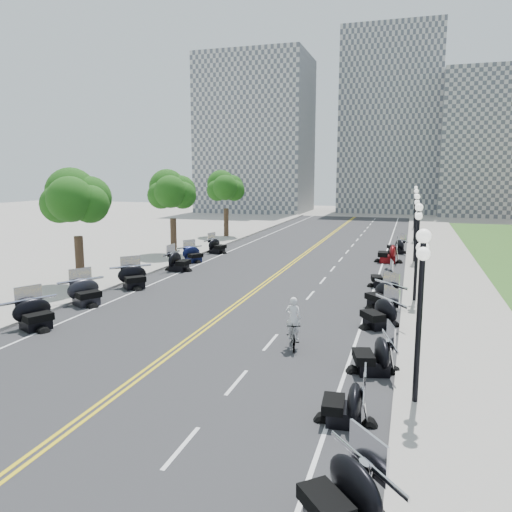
% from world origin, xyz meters
% --- Properties ---
extents(ground, '(160.00, 160.00, 0.00)m').
position_xyz_m(ground, '(0.00, 0.00, 0.00)').
color(ground, gray).
extents(road, '(16.00, 90.00, 0.01)m').
position_xyz_m(road, '(0.00, 10.00, 0.00)').
color(road, '#333335').
rests_on(road, ground).
extents(centerline_yellow_a, '(0.12, 90.00, 0.00)m').
position_xyz_m(centerline_yellow_a, '(-0.12, 10.00, 0.01)').
color(centerline_yellow_a, yellow).
rests_on(centerline_yellow_a, road).
extents(centerline_yellow_b, '(0.12, 90.00, 0.00)m').
position_xyz_m(centerline_yellow_b, '(0.12, 10.00, 0.01)').
color(centerline_yellow_b, yellow).
rests_on(centerline_yellow_b, road).
extents(edge_line_north, '(0.12, 90.00, 0.00)m').
position_xyz_m(edge_line_north, '(6.40, 10.00, 0.01)').
color(edge_line_north, white).
rests_on(edge_line_north, road).
extents(edge_line_south, '(0.12, 90.00, 0.00)m').
position_xyz_m(edge_line_south, '(-6.40, 10.00, 0.01)').
color(edge_line_south, white).
rests_on(edge_line_south, road).
extents(lane_dash_3, '(0.12, 2.00, 0.00)m').
position_xyz_m(lane_dash_3, '(3.20, -12.00, 0.01)').
color(lane_dash_3, white).
rests_on(lane_dash_3, road).
extents(lane_dash_4, '(0.12, 2.00, 0.00)m').
position_xyz_m(lane_dash_4, '(3.20, -8.00, 0.01)').
color(lane_dash_4, white).
rests_on(lane_dash_4, road).
extents(lane_dash_5, '(0.12, 2.00, 0.00)m').
position_xyz_m(lane_dash_5, '(3.20, -4.00, 0.01)').
color(lane_dash_5, white).
rests_on(lane_dash_5, road).
extents(lane_dash_6, '(0.12, 2.00, 0.00)m').
position_xyz_m(lane_dash_6, '(3.20, 0.00, 0.01)').
color(lane_dash_6, white).
rests_on(lane_dash_6, road).
extents(lane_dash_7, '(0.12, 2.00, 0.00)m').
position_xyz_m(lane_dash_7, '(3.20, 4.00, 0.01)').
color(lane_dash_7, white).
rests_on(lane_dash_7, road).
extents(lane_dash_8, '(0.12, 2.00, 0.00)m').
position_xyz_m(lane_dash_8, '(3.20, 8.00, 0.01)').
color(lane_dash_8, white).
rests_on(lane_dash_8, road).
extents(lane_dash_9, '(0.12, 2.00, 0.00)m').
position_xyz_m(lane_dash_9, '(3.20, 12.00, 0.01)').
color(lane_dash_9, white).
rests_on(lane_dash_9, road).
extents(lane_dash_10, '(0.12, 2.00, 0.00)m').
position_xyz_m(lane_dash_10, '(3.20, 16.00, 0.01)').
color(lane_dash_10, white).
rests_on(lane_dash_10, road).
extents(lane_dash_11, '(0.12, 2.00, 0.00)m').
position_xyz_m(lane_dash_11, '(3.20, 20.00, 0.01)').
color(lane_dash_11, white).
rests_on(lane_dash_11, road).
extents(lane_dash_12, '(0.12, 2.00, 0.00)m').
position_xyz_m(lane_dash_12, '(3.20, 24.00, 0.01)').
color(lane_dash_12, white).
rests_on(lane_dash_12, road).
extents(lane_dash_13, '(0.12, 2.00, 0.00)m').
position_xyz_m(lane_dash_13, '(3.20, 28.00, 0.01)').
color(lane_dash_13, white).
rests_on(lane_dash_13, road).
extents(lane_dash_14, '(0.12, 2.00, 0.00)m').
position_xyz_m(lane_dash_14, '(3.20, 32.00, 0.01)').
color(lane_dash_14, white).
rests_on(lane_dash_14, road).
extents(lane_dash_15, '(0.12, 2.00, 0.00)m').
position_xyz_m(lane_dash_15, '(3.20, 36.00, 0.01)').
color(lane_dash_15, white).
rests_on(lane_dash_15, road).
extents(lane_dash_16, '(0.12, 2.00, 0.00)m').
position_xyz_m(lane_dash_16, '(3.20, 40.00, 0.01)').
color(lane_dash_16, white).
rests_on(lane_dash_16, road).
extents(lane_dash_17, '(0.12, 2.00, 0.00)m').
position_xyz_m(lane_dash_17, '(3.20, 44.00, 0.01)').
color(lane_dash_17, white).
rests_on(lane_dash_17, road).
extents(lane_dash_18, '(0.12, 2.00, 0.00)m').
position_xyz_m(lane_dash_18, '(3.20, 48.00, 0.01)').
color(lane_dash_18, white).
rests_on(lane_dash_18, road).
extents(lane_dash_19, '(0.12, 2.00, 0.00)m').
position_xyz_m(lane_dash_19, '(3.20, 52.00, 0.01)').
color(lane_dash_19, white).
rests_on(lane_dash_19, road).
extents(sidewalk_north, '(5.00, 90.00, 0.15)m').
position_xyz_m(sidewalk_north, '(10.50, 10.00, 0.07)').
color(sidewalk_north, '#9E9991').
rests_on(sidewalk_north, ground).
extents(sidewalk_south, '(5.00, 90.00, 0.15)m').
position_xyz_m(sidewalk_south, '(-10.50, 10.00, 0.07)').
color(sidewalk_south, '#9E9991').
rests_on(sidewalk_south, ground).
extents(distant_block_a, '(18.00, 14.00, 26.00)m').
position_xyz_m(distant_block_a, '(-18.00, 62.00, 13.00)').
color(distant_block_a, gray).
rests_on(distant_block_a, ground).
extents(distant_block_b, '(16.00, 12.00, 30.00)m').
position_xyz_m(distant_block_b, '(4.00, 68.00, 15.00)').
color(distant_block_b, gray).
rests_on(distant_block_b, ground).
extents(distant_block_c, '(20.00, 14.00, 22.00)m').
position_xyz_m(distant_block_c, '(22.00, 65.00, 11.00)').
color(distant_block_c, gray).
rests_on(distant_block_c, ground).
extents(street_lamp_1, '(0.50, 1.20, 4.90)m').
position_xyz_m(street_lamp_1, '(8.60, -8.00, 2.60)').
color(street_lamp_1, black).
rests_on(street_lamp_1, sidewalk_north).
extents(street_lamp_2, '(0.50, 1.20, 4.90)m').
position_xyz_m(street_lamp_2, '(8.60, 4.00, 2.60)').
color(street_lamp_2, black).
rests_on(street_lamp_2, sidewalk_north).
extents(street_lamp_3, '(0.50, 1.20, 4.90)m').
position_xyz_m(street_lamp_3, '(8.60, 16.00, 2.60)').
color(street_lamp_3, black).
rests_on(street_lamp_3, sidewalk_north).
extents(street_lamp_4, '(0.50, 1.20, 4.90)m').
position_xyz_m(street_lamp_4, '(8.60, 28.00, 2.60)').
color(street_lamp_4, black).
rests_on(street_lamp_4, sidewalk_north).
extents(street_lamp_5, '(0.50, 1.20, 4.90)m').
position_xyz_m(street_lamp_5, '(8.60, 40.00, 2.60)').
color(street_lamp_5, black).
rests_on(street_lamp_5, sidewalk_north).
extents(tree_2, '(4.80, 4.80, 9.20)m').
position_xyz_m(tree_2, '(-10.00, 2.00, 4.75)').
color(tree_2, '#235619').
rests_on(tree_2, sidewalk_south).
extents(tree_3, '(4.80, 4.80, 9.20)m').
position_xyz_m(tree_3, '(-10.00, 14.00, 4.75)').
color(tree_3, '#235619').
rests_on(tree_3, sidewalk_south).
extents(tree_4, '(4.80, 4.80, 9.20)m').
position_xyz_m(tree_4, '(-10.00, 26.00, 4.75)').
color(tree_4, '#235619').
rests_on(tree_4, sidewalk_south).
extents(motorcycle_n_2, '(2.89, 2.89, 1.44)m').
position_xyz_m(motorcycle_n_2, '(7.25, -13.58, 0.72)').
color(motorcycle_n_2, black).
rests_on(motorcycle_n_2, road).
extents(motorcycle_n_3, '(1.92, 1.92, 1.26)m').
position_xyz_m(motorcycle_n_3, '(6.80, -9.59, 0.63)').
color(motorcycle_n_3, black).
rests_on(motorcycle_n_3, road).
extents(motorcycle_n_4, '(2.41, 2.41, 1.38)m').
position_xyz_m(motorcycle_n_4, '(7.26, -5.89, 0.69)').
color(motorcycle_n_4, black).
rests_on(motorcycle_n_4, road).
extents(motorcycle_n_5, '(2.83, 2.83, 1.42)m').
position_xyz_m(motorcycle_n_5, '(7.14, -0.78, 0.71)').
color(motorcycle_n_5, black).
rests_on(motorcycle_n_5, road).
extents(motorcycle_n_6, '(2.85, 2.85, 1.41)m').
position_xyz_m(motorcycle_n_6, '(7.04, 2.59, 0.71)').
color(motorcycle_n_6, black).
rests_on(motorcycle_n_6, road).
extents(motorcycle_n_7, '(2.14, 2.14, 1.31)m').
position_xyz_m(motorcycle_n_7, '(6.78, 7.25, 0.65)').
color(motorcycle_n_7, black).
rests_on(motorcycle_n_7, road).
extents(motorcycle_n_9, '(2.27, 2.27, 1.56)m').
position_xyz_m(motorcycle_n_9, '(6.72, 15.74, 0.78)').
color(motorcycle_n_9, '#590A0C').
rests_on(motorcycle_n_9, road).
extents(motorcycle_n_10, '(2.53, 2.53, 1.34)m').
position_xyz_m(motorcycle_n_10, '(7.18, 20.31, 0.67)').
color(motorcycle_n_10, black).
rests_on(motorcycle_n_10, road).
extents(motorcycle_s_4, '(2.80, 2.80, 1.46)m').
position_xyz_m(motorcycle_s_4, '(-6.85, -5.33, 0.73)').
color(motorcycle_s_4, black).
rests_on(motorcycle_s_4, road).
extents(motorcycle_s_5, '(2.88, 2.88, 1.47)m').
position_xyz_m(motorcycle_s_5, '(-7.23, -1.32, 0.74)').
color(motorcycle_s_5, black).
rests_on(motorcycle_s_5, road).
extents(motorcycle_s_6, '(2.96, 2.96, 1.47)m').
position_xyz_m(motorcycle_s_6, '(-6.90, 2.68, 0.73)').
color(motorcycle_s_6, black).
rests_on(motorcycle_s_6, road).
extents(motorcycle_s_7, '(2.12, 2.12, 1.46)m').
position_xyz_m(motorcycle_s_7, '(-6.71, 8.20, 0.73)').
color(motorcycle_s_7, black).
rests_on(motorcycle_s_7, road).
extents(motorcycle_s_8, '(2.63, 2.63, 1.33)m').
position_xyz_m(motorcycle_s_8, '(-7.19, 11.59, 0.67)').
color(motorcycle_s_8, black).
rests_on(motorcycle_s_8, road).
extents(motorcycle_s_9, '(2.32, 2.32, 1.37)m').
position_xyz_m(motorcycle_s_9, '(-7.06, 16.06, 0.69)').
color(motorcycle_s_9, black).
rests_on(motorcycle_s_9, road).
extents(bicycle, '(0.98, 1.83, 1.06)m').
position_xyz_m(bicycle, '(4.18, -4.36, 0.53)').
color(bicycle, '#A51414').
rests_on(bicycle, road).
extents(cyclist_rider, '(0.60, 0.40, 1.65)m').
position_xyz_m(cyclist_rider, '(4.18, -4.36, 1.88)').
color(cyclist_rider, white).
rests_on(cyclist_rider, bicycle).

